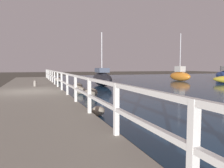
% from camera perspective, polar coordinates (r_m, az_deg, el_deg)
% --- Properties ---
extents(ground_plane, '(120.00, 120.00, 0.00)m').
position_cam_1_polar(ground_plane, '(13.54, -20.71, -3.18)').
color(ground_plane, '#4C473D').
extents(dock_walkway, '(3.87, 36.00, 0.33)m').
position_cam_1_polar(dock_walkway, '(13.52, -20.73, -2.49)').
color(dock_walkway, gray).
rests_on(dock_walkway, ground).
extents(railing, '(0.10, 32.50, 1.09)m').
position_cam_1_polar(railing, '(13.54, -13.05, 1.51)').
color(railing, white).
rests_on(railing, dock_walkway).
extents(boulder_far_strip, '(0.75, 0.68, 0.57)m').
position_cam_1_polar(boulder_far_strip, '(12.33, -5.52, -2.32)').
color(boulder_far_strip, slate).
rests_on(boulder_far_strip, ground).
extents(boulder_upstream, '(0.73, 0.66, 0.55)m').
position_cam_1_polar(boulder_upstream, '(16.03, -9.07, -0.79)').
color(boulder_upstream, slate).
rests_on(boulder_upstream, ground).
extents(boulder_water_edge, '(0.64, 0.57, 0.48)m').
position_cam_1_polar(boulder_water_edge, '(17.44, -8.76, -0.47)').
color(boulder_water_edge, '#666056').
rests_on(boulder_water_edge, ground).
extents(boulder_near_dock, '(0.61, 0.55, 0.45)m').
position_cam_1_polar(boulder_near_dock, '(14.09, -8.07, -1.71)').
color(boulder_near_dock, gray).
rests_on(boulder_near_dock, ground).
extents(boulder_mid_strip, '(0.78, 0.70, 0.58)m').
position_cam_1_polar(boulder_mid_strip, '(25.30, -13.81, 1.12)').
color(boulder_mid_strip, slate).
rests_on(boulder_mid_strip, ground).
extents(boulder_downstream, '(0.47, 0.42, 0.35)m').
position_cam_1_polar(boulder_downstream, '(7.85, -3.63, -7.05)').
color(boulder_downstream, gray).
rests_on(boulder_downstream, ground).
extents(mooring_bollard, '(0.21, 0.21, 0.44)m').
position_cam_1_polar(mooring_bollard, '(16.79, -19.50, 0.17)').
color(mooring_bollard, gray).
rests_on(mooring_bollard, dock_walkway).
extents(sailboat_orange, '(1.25, 3.59, 5.73)m').
position_cam_1_polar(sailboat_orange, '(27.97, 17.29, 2.18)').
color(sailboat_orange, orange).
rests_on(sailboat_orange, water_surface).
extents(sailboat_black, '(1.46, 4.52, 4.84)m').
position_cam_1_polar(sailboat_black, '(20.05, -2.65, 1.53)').
color(sailboat_black, black).
rests_on(sailboat_black, water_surface).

